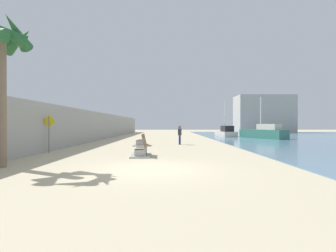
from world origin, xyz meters
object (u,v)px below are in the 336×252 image
at_px(bench_near, 141,152).
at_px(bench_far, 140,143).
at_px(boat_mid_bay, 225,132).
at_px(boat_far_left, 263,133).
at_px(person_walking, 179,134).
at_px(pedestrian_sign, 48,129).

xyz_separation_m(bench_near, bench_far, (-0.80, 7.35, 0.00)).
distance_m(boat_mid_bay, boat_far_left, 6.84).
distance_m(bench_near, boat_mid_bay, 25.87).
bearing_deg(boat_far_left, bench_near, -127.27).
bearing_deg(person_walking, bench_far, -164.03).
bearing_deg(bench_far, boat_mid_bay, 56.31).
height_order(boat_mid_bay, pedestrian_sign, boat_mid_bay).
distance_m(bench_far, pedestrian_sign, 7.77).
relative_size(boat_far_left, pedestrian_sign, 2.76).
bearing_deg(person_walking, boat_mid_bay, 63.79).
xyz_separation_m(bench_near, boat_mid_bay, (10.16, 23.79, 0.39)).
relative_size(bench_near, bench_far, 1.00).
height_order(bench_near, bench_far, same).
distance_m(boat_mid_bay, pedestrian_sign, 27.37).
xyz_separation_m(boat_mid_bay, boat_far_left, (3.44, -5.92, 0.13)).
height_order(person_walking, boat_mid_bay, boat_mid_bay).
height_order(boat_mid_bay, boat_far_left, boat_mid_bay).
xyz_separation_m(bench_far, boat_far_left, (14.40, 10.52, 0.52)).
distance_m(person_walking, boat_far_left, 14.62).
relative_size(bench_near, boat_mid_bay, 0.34).
height_order(person_walking, pedestrian_sign, pedestrian_sign).
distance_m(person_walking, pedestrian_sign, 10.80).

